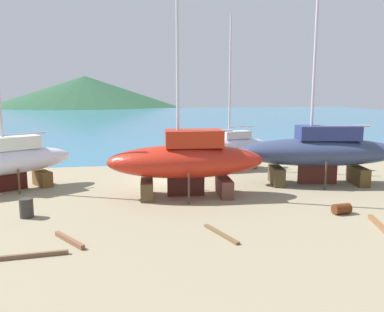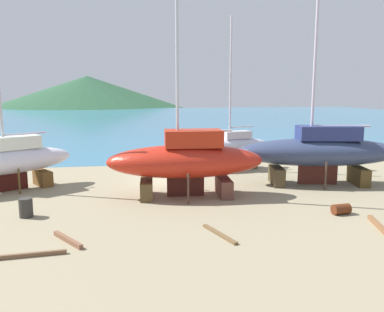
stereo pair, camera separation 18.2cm
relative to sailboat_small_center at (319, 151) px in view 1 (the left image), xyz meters
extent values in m
plane|color=gray|center=(-10.08, -2.77, -2.24)|extent=(46.23, 46.23, 0.00)
cube|color=teal|center=(-10.08, 64.64, -2.24)|extent=(161.77, 111.71, 0.01)
cone|color=#274F34|center=(-28.99, 145.02, -2.24)|extent=(148.19, 148.19, 24.52)
cube|color=#4A3D26|center=(-2.73, 0.45, -1.67)|extent=(1.07, 2.41, 1.15)
cube|color=#513D1E|center=(2.64, -0.44, -1.67)|extent=(1.07, 2.41, 1.15)
cylinder|color=#46352A|center=(-0.31, -1.57, -1.35)|extent=(0.12, 0.12, 1.79)
cylinder|color=#533D1B|center=(0.22, 1.59, -1.35)|extent=(0.12, 0.12, 1.79)
ellipsoid|color=navy|center=(-0.05, 0.01, -0.09)|extent=(11.21, 4.65, 1.82)
cube|color=#55231B|center=(-0.05, 0.01, -1.64)|extent=(2.59, 0.51, 1.28)
cube|color=navy|center=(0.49, -0.08, 1.19)|extent=(4.15, 2.37, 0.91)
cylinder|color=silver|center=(-0.58, 0.10, 8.28)|extent=(0.19, 0.19, 15.10)
cylinder|color=silver|center=(1.30, -0.21, 1.63)|extent=(3.78, 0.75, 0.13)
cube|color=brown|center=(-17.99, 2.52, -1.75)|extent=(1.54, 1.83, 0.99)
cylinder|color=brown|center=(-18.91, 0.48, -1.47)|extent=(0.12, 0.12, 1.54)
cylinder|color=brown|center=(-20.22, 2.47, -1.47)|extent=(0.12, 0.12, 1.54)
ellipsoid|color=silver|center=(-19.57, 1.48, -0.38)|extent=(7.50, 5.96, 1.59)
cube|color=#461612|center=(-19.57, 1.48, -1.74)|extent=(1.56, 1.07, 1.11)
cube|color=silver|center=(-19.25, 1.68, 0.73)|extent=(2.98, 2.58, 0.80)
cylinder|color=silver|center=(-18.78, 2.00, 1.23)|extent=(2.27, 1.55, 0.11)
cube|color=brown|center=(-11.40, -1.48, -1.73)|extent=(0.83, 2.45, 1.03)
cube|color=brown|center=(-6.85, -1.73, -1.73)|extent=(0.83, 2.45, 1.03)
cylinder|color=brown|center=(-9.22, -3.26, -1.39)|extent=(0.12, 0.12, 1.70)
cylinder|color=brown|center=(-9.03, 0.05, -1.39)|extent=(0.12, 0.12, 1.70)
ellipsoid|color=red|center=(-9.13, -1.60, -0.16)|extent=(9.27, 3.53, 1.92)
cube|color=#421913|center=(-9.13, -1.60, -1.79)|extent=(2.19, 0.20, 1.34)
cube|color=#B42812|center=(-8.67, -1.63, 1.18)|extent=(3.38, 1.99, 0.96)
cylinder|color=silver|center=(-9.58, -1.58, 7.13)|extent=(0.17, 0.17, 12.85)
cylinder|color=silver|center=(-7.99, -1.67, 1.61)|extent=(3.19, 0.30, 0.12)
cube|color=#522E2C|center=(-5.82, 5.35, -1.60)|extent=(1.04, 1.48, 1.28)
cube|color=brown|center=(-2.81, 6.20, -1.60)|extent=(1.04, 1.48, 1.28)
cylinder|color=#503F22|center=(-4.06, 4.89, -1.40)|extent=(0.12, 0.12, 1.69)
cylinder|color=#443A2D|center=(-4.56, 6.66, -1.40)|extent=(0.12, 0.12, 1.69)
ellipsoid|color=silver|center=(-4.31, 5.78, -0.32)|extent=(6.47, 3.30, 1.16)
cube|color=#45221B|center=(-4.31, 5.78, -1.31)|extent=(1.47, 0.48, 0.81)
cube|color=silver|center=(-4.01, 5.86, 0.49)|extent=(2.44, 1.58, 0.58)
cylinder|color=silver|center=(-4.61, 5.69, 4.81)|extent=(0.15, 0.15, 9.22)
cylinder|color=silver|center=(-3.56, 5.99, 1.10)|extent=(2.14, 0.69, 0.11)
cube|color=maroon|center=(5.06, 3.98, -1.81)|extent=(0.39, 0.36, 0.86)
cube|color=#317956|center=(5.06, 3.98, -1.06)|extent=(0.50, 0.46, 0.65)
sphere|color=olive|center=(5.06, 3.98, -0.62)|extent=(0.22, 0.22, 0.22)
cylinder|color=#592812|center=(-1.90, -6.25, -1.98)|extent=(0.94, 0.63, 0.53)
cylinder|color=#312F2B|center=(-17.42, -4.21, -1.77)|extent=(0.69, 0.69, 0.94)
cube|color=brown|center=(-8.59, -8.14, -2.19)|extent=(1.03, 2.44, 0.11)
cube|color=brown|center=(-1.25, -8.38, -2.15)|extent=(0.91, 2.55, 0.20)
cube|color=brown|center=(-16.05, -9.21, -2.16)|extent=(2.53, 0.36, 0.16)
cube|color=brown|center=(-14.92, -7.90, -2.15)|extent=(1.42, 1.91, 0.19)
camera|label=1|loc=(-12.47, -23.80, 3.88)|focal=36.75mm
camera|label=2|loc=(-12.29, -23.83, 3.88)|focal=36.75mm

